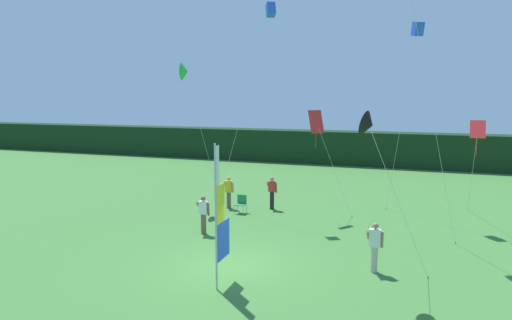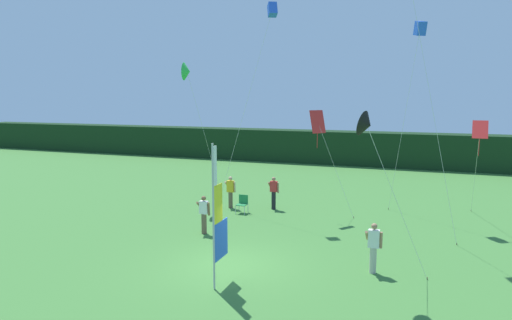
# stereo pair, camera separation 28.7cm
# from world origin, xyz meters

# --- Properties ---
(ground_plane) EXTENTS (120.00, 120.00, 0.00)m
(ground_plane) POSITION_xyz_m (0.00, 0.00, 0.00)
(ground_plane) COLOR #3D7533
(distant_treeline) EXTENTS (80.00, 2.40, 2.80)m
(distant_treeline) POSITION_xyz_m (0.00, 24.77, 1.40)
(distant_treeline) COLOR black
(distant_treeline) RESTS_ON ground
(banner_flag) EXTENTS (0.06, 1.03, 4.43)m
(banner_flag) POSITION_xyz_m (0.31, -1.56, 2.12)
(banner_flag) COLOR #B7B7BC
(banner_flag) RESTS_ON ground
(person_near_banner) EXTENTS (0.55, 0.48, 1.66)m
(person_near_banner) POSITION_xyz_m (-3.12, 7.39, 0.89)
(person_near_banner) COLOR brown
(person_near_banner) RESTS_ON ground
(person_mid_field) EXTENTS (0.55, 0.48, 1.69)m
(person_mid_field) POSITION_xyz_m (-0.93, 7.90, 0.90)
(person_mid_field) COLOR black
(person_mid_field) RESTS_ON ground
(person_far_left) EXTENTS (0.55, 0.48, 1.63)m
(person_far_left) POSITION_xyz_m (-2.45, 2.99, 0.87)
(person_far_left) COLOR brown
(person_far_left) RESTS_ON ground
(person_far_right) EXTENTS (0.55, 0.48, 1.68)m
(person_far_right) POSITION_xyz_m (4.68, 1.07, 0.90)
(person_far_right) COLOR #B7B2A3
(person_far_right) RESTS_ON ground
(folding_chair) EXTENTS (0.51, 0.51, 0.89)m
(folding_chair) POSITION_xyz_m (-2.18, 6.70, 0.51)
(folding_chair) COLOR #BCBCC1
(folding_chair) RESTS_ON ground
(kite_black_delta_0) EXTENTS (2.25, 1.68, 5.36)m
(kite_black_delta_0) POSITION_xyz_m (4.45, -0.15, 4.94)
(kite_black_delta_0) COLOR brown
(kite_black_delta_0) RESTS_ON ground
(kite_red_diamond_1) EXTENTS (2.17, 0.81, 5.12)m
(kite_red_diamond_1) POSITION_xyz_m (1.43, 7.43, 4.45)
(kite_red_diamond_1) COLOR brown
(kite_red_diamond_1) RESTS_ON ground
(kite_green_delta_2) EXTENTS (1.11, 2.83, 7.52)m
(kite_green_delta_2) POSITION_xyz_m (-5.60, 7.55, 7.04)
(kite_green_delta_2) COLOR brown
(kite_green_delta_2) RESTS_ON ground
(kite_blue_box_3) EXTENTS (3.28, 0.73, 10.20)m
(kite_blue_box_3) POSITION_xyz_m (-0.93, 7.44, 9.76)
(kite_blue_box_3) COLOR brown
(kite_blue_box_3) RESTS_ON ground
(kite_blue_box_4) EXTENTS (1.43, 0.96, 9.26)m
(kite_blue_box_4) POSITION_xyz_m (5.74, 9.26, 8.84)
(kite_blue_box_4) COLOR brown
(kite_blue_box_4) RESTS_ON ground
(kite_red_diamond_5) EXTENTS (0.63, 3.92, 4.77)m
(kite_red_diamond_5) POSITION_xyz_m (8.33, 7.44, 4.18)
(kite_red_diamond_5) COLOR brown
(kite_red_diamond_5) RESTS_ON ground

